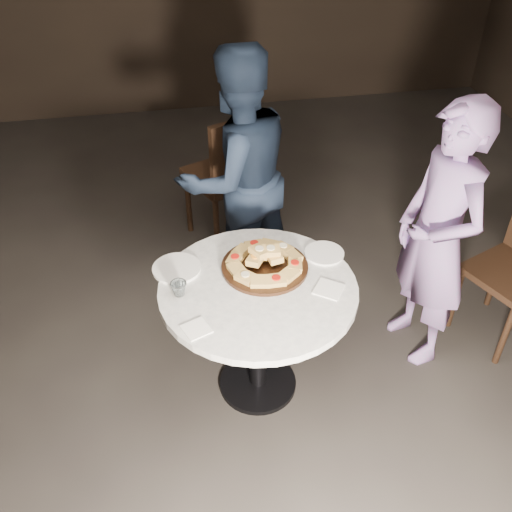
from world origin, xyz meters
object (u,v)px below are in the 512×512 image
(focaccia_pile, at_px, (265,260))
(table, at_px, (258,307))
(diner_navy, at_px, (236,177))
(water_glass, at_px, (179,289))
(chair_far, at_px, (233,171))
(diner_teal, at_px, (437,240))
(serving_board, at_px, (265,267))

(focaccia_pile, bearing_deg, table, -113.74)
(diner_navy, bearing_deg, water_glass, 44.14)
(water_glass, xyz_separation_m, chair_far, (0.43, 1.25, -0.16))
(diner_navy, xyz_separation_m, diner_teal, (0.86, -0.73, -0.03))
(water_glass, distance_m, diner_teal, 1.25)
(diner_navy, height_order, diner_teal, diner_navy)
(serving_board, xyz_separation_m, chair_far, (0.03, 1.14, -0.13))
(serving_board, distance_m, water_glass, 0.42)
(table, xyz_separation_m, diner_navy, (0.04, 0.86, 0.19))
(serving_board, distance_m, chair_far, 1.14)
(diner_navy, distance_m, diner_teal, 1.13)
(focaccia_pile, bearing_deg, water_glass, -163.99)
(focaccia_pile, bearing_deg, serving_board, -93.34)
(water_glass, height_order, diner_teal, diner_teal)
(table, bearing_deg, focaccia_pile, 66.26)
(serving_board, height_order, diner_navy, diner_navy)
(table, bearing_deg, serving_board, 65.63)
(table, xyz_separation_m, serving_board, (0.05, 0.12, 0.13))
(water_glass, distance_m, diner_navy, 0.93)
(water_glass, bearing_deg, table, -1.26)
(chair_far, distance_m, diner_navy, 0.44)
(water_glass, bearing_deg, chair_far, 71.13)
(chair_far, bearing_deg, serving_board, 65.58)
(diner_teal, bearing_deg, table, -91.32)
(serving_board, relative_size, focaccia_pile, 1.11)
(chair_far, height_order, diner_teal, diner_teal)
(diner_teal, bearing_deg, serving_board, -98.74)
(chair_far, bearing_deg, focaccia_pile, 65.59)
(table, xyz_separation_m, water_glass, (-0.35, 0.01, 0.16))
(table, xyz_separation_m, chair_far, (0.08, 1.26, 0.00))
(serving_board, xyz_separation_m, diner_navy, (-0.01, 0.74, 0.06))
(diner_teal, bearing_deg, diner_navy, -139.75)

